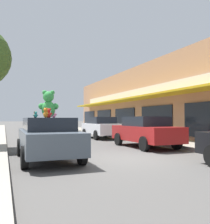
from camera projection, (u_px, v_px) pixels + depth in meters
name	position (u px, v px, depth m)	size (l,w,h in m)	color
ground_plane	(122.00, 159.00, 9.07)	(260.00, 260.00, 0.00)	#514F4C
storefront_row	(195.00, 102.00, 22.86)	(13.48, 30.77, 5.90)	tan
plush_art_car	(48.00, 137.00, 8.84)	(1.97, 4.47, 1.49)	#4C5660
teddy_bear_giant	(48.00, 105.00, 8.92)	(0.75, 0.51, 0.99)	green
teddy_bear_brown	(35.00, 115.00, 9.53)	(0.18, 0.17, 0.26)	olive
teddy_bear_white	(49.00, 114.00, 8.60)	(0.20, 0.13, 0.26)	white
teddy_bear_teal	(36.00, 115.00, 8.66)	(0.17, 0.11, 0.22)	teal
teddy_bear_red	(49.00, 113.00, 8.34)	(0.24, 0.15, 0.32)	red
teddy_bear_orange	(46.00, 113.00, 8.16)	(0.19, 0.25, 0.33)	orange
teddy_bear_pink	(54.00, 114.00, 9.81)	(0.25, 0.18, 0.33)	pink
parked_car_far_center	(145.00, 131.00, 12.70)	(1.95, 4.37, 1.56)	maroon
parked_car_far_right	(101.00, 127.00, 18.46)	(1.93, 4.18, 1.58)	silver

